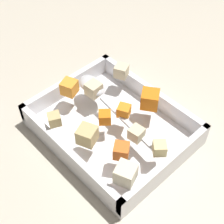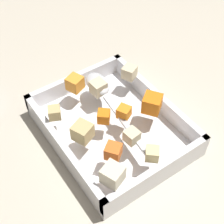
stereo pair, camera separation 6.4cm
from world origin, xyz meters
name	(u,v)px [view 2 (the right image)]	position (x,y,z in m)	size (l,w,h in m)	color
ground_plane	(100,132)	(0.00, 0.00, 0.00)	(4.00, 4.00, 0.00)	#BCB29E
baking_dish	(112,128)	(-0.02, -0.02, 0.02)	(0.29, 0.23, 0.05)	silver
carrot_chunk_far_left	(74,83)	(0.09, 0.00, 0.07)	(0.03, 0.03, 0.03)	orange
carrot_chunk_rim_edge	(102,117)	(-0.02, 0.00, 0.07)	(0.02, 0.02, 0.02)	orange
carrot_chunk_front_center	(113,151)	(-0.09, 0.03, 0.07)	(0.03, 0.03, 0.03)	orange
carrot_chunk_corner_se	(152,103)	(-0.05, -0.09, 0.07)	(0.03, 0.03, 0.03)	orange
carrot_chunk_corner_ne	(124,112)	(-0.03, -0.04, 0.07)	(0.02, 0.02, 0.02)	orange
potato_chunk_heap_side	(83,132)	(-0.03, 0.05, 0.07)	(0.03, 0.03, 0.03)	tan
potato_chunk_center	(132,136)	(-0.08, -0.01, 0.07)	(0.02, 0.02, 0.02)	beige
potato_chunk_mid_left	(129,72)	(0.05, -0.11, 0.07)	(0.03, 0.03, 0.03)	beige
potato_chunk_near_spoon	(152,154)	(-0.13, -0.02, 0.07)	(0.02, 0.02, 0.02)	#E0CC89
potato_chunk_mid_right	(54,113)	(0.04, 0.07, 0.07)	(0.02, 0.02, 0.02)	tan
potato_chunk_under_handle	(98,87)	(0.05, -0.03, 0.07)	(0.03, 0.03, 0.03)	beige
parsnip_chunk_back_center	(113,175)	(-0.13, 0.06, 0.07)	(0.03, 0.03, 0.03)	beige
serving_spoon	(101,88)	(0.05, -0.04, 0.06)	(0.23, 0.05, 0.02)	silver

